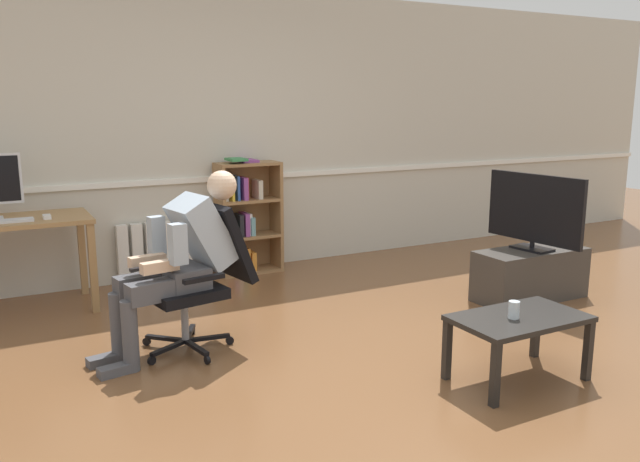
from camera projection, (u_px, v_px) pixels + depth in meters
name	position (u px, v px, depth m)	size (l,w,h in m)	color
ground_plane	(362.00, 363.00, 4.11)	(18.00, 18.00, 0.00)	brown
back_wall	(218.00, 133.00, 6.13)	(12.00, 0.13, 2.70)	beige
computer_desk	(4.00, 233.00, 4.95)	(1.28, 0.65, 0.76)	#9E7547
keyboard	(4.00, 221.00, 4.81)	(0.41, 0.12, 0.02)	silver
computer_mouse	(47.00, 217.00, 4.96)	(0.06, 0.10, 0.03)	white
bookshelf	(245.00, 219.00, 6.19)	(0.61, 0.29, 1.13)	olive
radiator	(165.00, 251.00, 5.98)	(0.88, 0.08, 0.56)	white
office_chair	(203.00, 271.00, 4.31)	(0.78, 0.63, 0.98)	black
person_seated	(180.00, 258.00, 4.19)	(1.05, 0.48, 1.20)	#4C4C51
tv_stand	(530.00, 274.00, 5.41)	(0.98, 0.41, 0.43)	#3D3833
tv_screen	(535.00, 211.00, 5.30)	(0.23, 0.91, 0.64)	black
coffee_table	(519.00, 325.00, 3.81)	(0.80, 0.47, 0.40)	black
drinking_glass	(514.00, 310.00, 3.74)	(0.06, 0.06, 0.10)	silver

